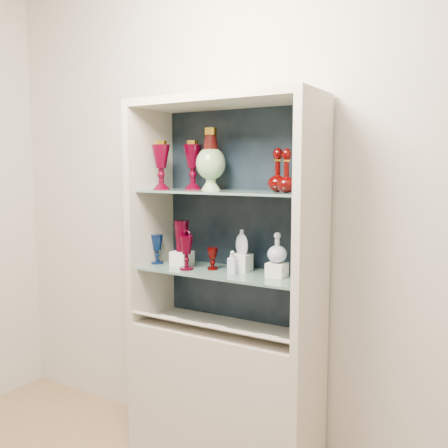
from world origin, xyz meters
The scene contains 30 objects.
wall_back centered at (0.00, 1.75, 1.40)m, with size 3.50×0.02×2.80m, color beige.
cabinet_base centered at (0.00, 1.53, 0.38)m, with size 1.00×0.40×0.75m, color #BAB19F.
cabinet_back_panel centered at (0.00, 1.72, 1.32)m, with size 0.98×0.02×1.15m, color black.
cabinet_side_left centered at (-0.48, 1.53, 1.32)m, with size 0.04×0.40×1.15m, color #BAB19F.
cabinet_side_right centered at (0.48, 1.53, 1.32)m, with size 0.04×0.40×1.15m, color #BAB19F.
cabinet_top_cap centered at (0.00, 1.53, 1.92)m, with size 1.00×0.40×0.04m, color #BAB19F.
shelf_lower centered at (0.00, 1.55, 1.04)m, with size 0.92×0.34×0.01m, color slate.
shelf_upper centered at (0.00, 1.55, 1.46)m, with size 0.92×0.34×0.01m, color slate.
label_ledge centered at (0.00, 1.42, 0.78)m, with size 0.92×0.18×0.01m, color #BAB19F.
label_card_0 centered at (0.04, 1.42, 0.80)m, with size 0.10×0.07×0.00m, color white.
label_card_1 centered at (-0.25, 1.42, 0.80)m, with size 0.10×0.07×0.00m, color white.
label_card_2 centered at (0.33, 1.42, 0.80)m, with size 0.10×0.07×0.00m, color white.
pedestal_lamp_left centered at (-0.25, 1.62, 1.60)m, with size 0.10×0.10×0.26m, color #450011, non-canonical shape.
pedestal_lamp_right centered at (-0.38, 1.50, 1.60)m, with size 0.10×0.10×0.26m, color #450011, non-canonical shape.
enamel_urn centered at (-0.12, 1.59, 1.63)m, with size 0.16×0.16×0.33m, color #0A4B29, non-canonical shape.
ruby_decanter_a centered at (0.36, 1.50, 1.59)m, with size 0.09×0.09×0.23m, color #3C0100, non-canonical shape.
ruby_decanter_b centered at (0.28, 1.57, 1.58)m, with size 0.10×0.10×0.23m, color #3C0100, non-canonical shape.
lidded_bowl centered at (0.44, 1.53, 1.51)m, with size 0.07×0.07×0.08m, color #3C0100, non-canonical shape.
cobalt_goblet centered at (-0.44, 1.53, 1.13)m, with size 0.07×0.07×0.16m, color #061943, non-canonical shape.
ruby_goblet_tall centered at (-0.20, 1.48, 1.14)m, with size 0.07×0.07×0.18m, color #450011, non-canonical shape.
ruby_goblet_small centered at (-0.08, 1.55, 1.11)m, with size 0.06×0.06×0.12m, color #3C0100, non-canonical shape.
riser_ruby_pitcher centered at (-0.28, 1.55, 1.09)m, with size 0.10×0.10×0.08m, color silver.
ruby_pitcher centered at (-0.28, 1.55, 1.22)m, with size 0.13×0.08×0.17m, color #450011, non-canonical shape.
clear_square_bottle centered at (0.05, 1.52, 1.11)m, with size 0.04×0.04×0.12m, color #ADB9C8, non-canonical shape.
riser_flat_flask centered at (0.07, 1.59, 1.09)m, with size 0.09×0.09×0.09m, color silver.
flat_flask centered at (0.07, 1.59, 1.21)m, with size 0.10×0.04×0.13m, color silver, non-canonical shape.
riser_clear_round_decanter centered at (0.29, 1.56, 1.08)m, with size 0.09×0.09×0.07m, color silver.
clear_round_decanter centered at (0.29, 1.56, 1.19)m, with size 0.10×0.10×0.15m, color #ADB9C8, non-canonical shape.
riser_cameo_medallion centered at (0.42, 1.60, 1.10)m, with size 0.08×0.08×0.10m, color silver.
cameo_medallion centered at (0.42, 1.60, 1.21)m, with size 0.10×0.04×0.12m, color black, non-canonical shape.
Camera 1 is at (1.31, -0.65, 1.59)m, focal length 40.00 mm.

